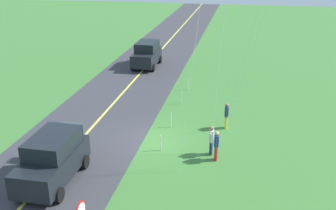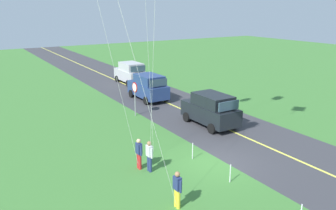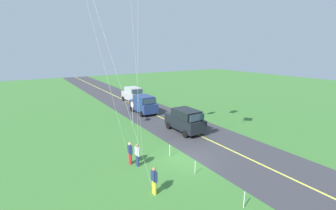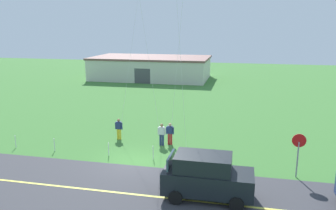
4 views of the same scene
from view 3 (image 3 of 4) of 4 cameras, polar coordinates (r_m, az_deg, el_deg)
name	(u,v)px [view 3 (image 3 of 4)]	position (r m, az deg, el deg)	size (l,w,h in m)	color
ground_plane	(185,160)	(17.62, 4.16, -13.14)	(120.00, 120.00, 0.10)	#3D7533
asphalt_road	(224,147)	(20.03, 13.57, -9.96)	(120.00, 7.00, 0.00)	#38383D
road_centre_stripe	(224,147)	(20.03, 13.57, -9.95)	(120.00, 0.16, 0.00)	#E5E04C
car_suv_foreground	(185,120)	(22.74, 4.19, -3.68)	(4.40, 2.12, 2.24)	black
car_parked_east_far	(133,94)	(36.24, -8.61, 2.61)	(4.40, 2.12, 2.24)	#B7B7BC
car_parked_east_near	(143,104)	(29.44, -6.01, 0.21)	(4.40, 2.12, 2.24)	navy
stop_sign	(132,108)	(24.88, -8.69, -0.77)	(0.76, 0.08, 2.56)	gray
person_adult_near	(137,154)	(16.38, -7.51, -11.80)	(0.58, 0.22, 1.60)	navy
person_adult_companion	(154,180)	(13.43, -3.40, -17.73)	(0.58, 0.22, 1.60)	yellow
person_child_watcher	(130,152)	(16.72, -9.26, -11.33)	(0.58, 0.22, 1.60)	red
fence_post_1	(244,200)	(13.23, 18.08, -21.11)	(0.05, 0.05, 0.90)	silver
fence_post_2	(195,167)	(15.58, 6.63, -14.87)	(0.05, 0.05, 0.90)	silver
fence_post_3	(170,151)	(17.78, 0.42, -11.06)	(0.05, 0.05, 0.90)	silver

